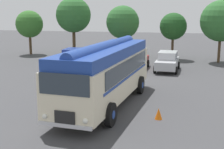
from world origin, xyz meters
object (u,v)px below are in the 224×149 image
(vintage_bus, at_px, (106,71))
(car_far_right, at_px, (167,61))
(car_near_left, at_px, (73,57))
(car_mid_left, at_px, (107,58))
(traffic_cone, at_px, (159,114))
(car_mid_right, at_px, (136,59))

(vintage_bus, height_order, car_far_right, vintage_bus)
(vintage_bus, bearing_deg, car_near_left, 118.49)
(vintage_bus, xyz_separation_m, car_near_left, (-5.99, 11.04, -1.05))
(vintage_bus, xyz_separation_m, car_far_right, (2.73, 10.87, -1.05))
(car_far_right, bearing_deg, vintage_bus, -104.09)
(vintage_bus, distance_m, car_near_left, 12.60)
(car_mid_left, bearing_deg, traffic_cone, -66.03)
(vintage_bus, distance_m, traffic_cone, 3.89)
(car_mid_left, bearing_deg, car_far_right, -6.00)
(car_near_left, height_order, car_far_right, same)
(vintage_bus, distance_m, car_mid_left, 11.84)
(vintage_bus, relative_size, car_mid_right, 2.40)
(car_mid_right, bearing_deg, traffic_cone, -76.30)
(car_mid_right, distance_m, traffic_cone, 13.30)
(vintage_bus, xyz_separation_m, traffic_cone, (3.07, -1.76, -1.62))
(car_mid_right, distance_m, car_far_right, 2.82)
(car_mid_right, xyz_separation_m, traffic_cone, (3.15, -12.91, -0.57))
(car_near_left, xyz_separation_m, traffic_cone, (9.06, -12.79, -0.57))
(vintage_bus, height_order, traffic_cone, vintage_bus)
(car_mid_right, bearing_deg, car_far_right, -5.71)
(car_mid_right, relative_size, car_far_right, 1.00)
(car_mid_right, xyz_separation_m, car_far_right, (2.81, -0.28, 0.00))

